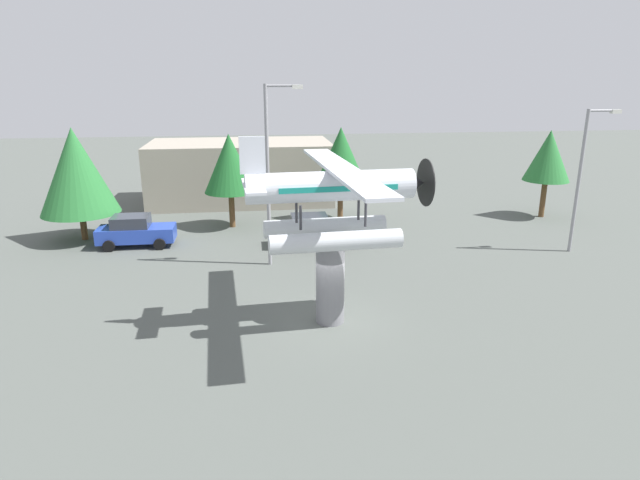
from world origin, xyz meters
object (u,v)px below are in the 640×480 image
display_pedestal (330,283)px  streetlight_secondary (584,171)px  car_near_blue (135,231)px  tree_west (76,171)px  floatplane_monument (334,199)px  tree_east (230,164)px  car_mid_black (313,230)px  storefront_building (241,172)px  tree_center_back (341,155)px  tree_far_east (548,156)px  streetlight_primary (271,165)px

display_pedestal → streetlight_secondary: streetlight_secondary is taller
display_pedestal → car_near_blue: bearing=130.3°
display_pedestal → tree_west: 18.18m
floatplane_monument → tree_east: 15.11m
display_pedestal → tree_west: size_ratio=0.50×
car_mid_black → storefront_building: size_ratio=0.31×
tree_west → tree_center_back: bearing=9.2°
streetlight_secondary → tree_center_back: 14.24m
car_mid_black → tree_far_east: tree_far_east is taller
display_pedestal → tree_center_back: tree_center_back is taller
floatplane_monument → tree_far_east: floatplane_monument is taller
car_mid_black → car_near_blue: bearing=173.4°
display_pedestal → floatplane_monument: bearing=3.5°
streetlight_secondary → tree_center_back: bearing=144.2°
tree_west → car_mid_black: bearing=-12.3°
storefront_building → tree_center_back: bearing=-45.5°
tree_east → car_near_blue: bearing=-147.3°
storefront_building → tree_west: bearing=-134.8°
car_mid_black → storefront_building: storefront_building is taller
streetlight_primary → tree_east: 7.88m
streetlight_secondary → storefront_building: bearing=140.3°
car_mid_black → tree_west: size_ratio=0.65×
floatplane_monument → car_near_blue: size_ratio=2.49×
floatplane_monument → tree_west: floatplane_monument is taller
display_pedestal → car_near_blue: (-9.41, 11.08, -0.73)m
car_mid_black → tree_west: 13.84m
display_pedestal → streetlight_primary: size_ratio=0.36×
floatplane_monument → car_near_blue: floatplane_monument is taller
display_pedestal → streetlight_secondary: (14.53, 7.01, 2.83)m
floatplane_monument → storefront_building: floatplane_monument is taller
car_near_blue → tree_center_back: tree_center_back is taller
car_near_blue → car_mid_black: size_ratio=1.00×
tree_center_back → tree_far_east: 13.80m
display_pedestal → streetlight_secondary: 16.38m
streetlight_secondary → tree_east: 20.09m
car_mid_black → tree_far_east: bearing=15.2°
car_near_blue → storefront_building: bearing=61.8°
car_near_blue → display_pedestal: bearing=-49.7°
streetlight_secondary → tree_center_back: size_ratio=1.25×
tree_far_east → storefront_building: bearing=159.3°
storefront_building → car_mid_black: bearing=-71.4°
car_mid_black → tree_center_back: size_ratio=0.69×
car_mid_black → storefront_building: 12.80m
display_pedestal → tree_far_east: bearing=40.6°
tree_west → floatplane_monument: bearing=-45.0°
display_pedestal → storefront_building: (-3.56, 22.00, 0.63)m
floatplane_monument → tree_east: bearing=102.9°
tree_far_east → car_near_blue: bearing=-172.9°
floatplane_monument → display_pedestal: bearing=-180.0°
streetlight_secondary → car_mid_black: bearing=168.2°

